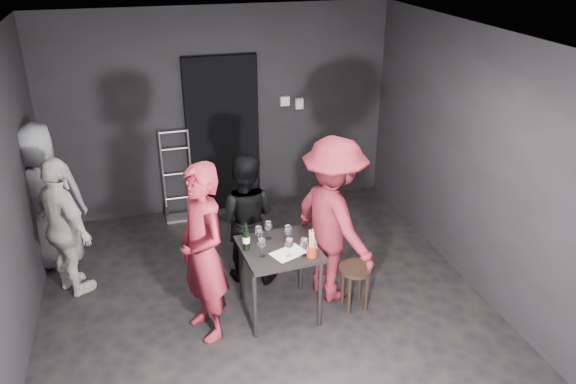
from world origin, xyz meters
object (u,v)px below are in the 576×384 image
object	(u,v)px
man_maroon	(334,208)
breadstick_cup	(312,244)
woman_black	(245,220)
bystander_grey	(43,189)
bystander_cream	(64,227)
tasting_table	(279,256)
stool	(355,275)
hand_truck	(180,201)
server_red	(202,240)
wine_bottle	(246,239)

from	to	relation	value
man_maroon	breadstick_cup	distance (m)	0.55
woman_black	bystander_grey	size ratio (longest dim) A/B	0.73
woman_black	bystander_cream	distance (m)	1.84
tasting_table	bystander_cream	distance (m)	2.23
woman_black	breadstick_cup	xyz separation A→B (m)	(0.44, -0.96, 0.19)
stool	woman_black	size ratio (longest dim) A/B	0.34
bystander_cream	bystander_grey	xyz separation A→B (m)	(-0.24, 0.63, 0.18)
hand_truck	bystander_grey	xyz separation A→B (m)	(-1.50, -0.81, 0.74)
man_maroon	bystander_grey	world-z (taller)	man_maroon
stool	bystander_grey	distance (m)	3.50
server_red	breadstick_cup	size ratio (longest dim) A/B	6.78
stool	breadstick_cup	size ratio (longest dim) A/B	1.59
woman_black	hand_truck	bearing A→B (deg)	-48.15
hand_truck	stool	xyz separation A→B (m)	(1.52, -2.50, 0.15)
tasting_table	woman_black	world-z (taller)	woman_black
wine_bottle	woman_black	bearing A→B (deg)	79.89
breadstick_cup	bystander_cream	bearing A→B (deg)	152.78
woman_black	stool	bearing A→B (deg)	160.94
bystander_cream	bystander_grey	world-z (taller)	bystander_grey
hand_truck	wine_bottle	world-z (taller)	hand_truck
stool	bystander_cream	xyz separation A→B (m)	(-2.78, 1.06, 0.40)
tasting_table	server_red	bearing A→B (deg)	-171.76
bystander_grey	breadstick_cup	xyz separation A→B (m)	(2.51, -1.79, -0.07)
server_red	bystander_cream	xyz separation A→B (m)	(-1.28, 1.04, -0.23)
bystander_cream	breadstick_cup	bearing A→B (deg)	-152.21
bystander_cream	wine_bottle	world-z (taller)	bystander_cream
hand_truck	woman_black	distance (m)	1.81
server_red	woman_black	size ratio (longest dim) A/B	1.44
hand_truck	server_red	bearing A→B (deg)	-90.71
man_maroon	bystander_grey	xyz separation A→B (m)	(-2.87, 1.40, -0.06)
bystander_grey	breadstick_cup	bearing A→B (deg)	139.65
tasting_table	server_red	xyz separation A→B (m)	(-0.74, -0.11, 0.35)
tasting_table	server_red	size ratio (longest dim) A/B	0.37
stool	breadstick_cup	distance (m)	0.73
server_red	bystander_grey	distance (m)	2.26
woman_black	breadstick_cup	size ratio (longest dim) A/B	4.70
hand_truck	woman_black	bearing A→B (deg)	-72.08
hand_truck	bystander_cream	bearing A→B (deg)	-132.30
hand_truck	tasting_table	bearing A→B (deg)	-73.43
server_red	man_maroon	bearing A→B (deg)	81.36
tasting_table	breadstick_cup	bearing A→B (deg)	-42.83
bystander_grey	breadstick_cup	size ratio (longest dim) A/B	6.46
man_maroon	hand_truck	bearing A→B (deg)	13.45
hand_truck	stool	bearing A→B (deg)	-59.88
server_red	wine_bottle	distance (m)	0.48
hand_truck	breadstick_cup	size ratio (longest dim) A/B	4.07
bystander_cream	breadstick_cup	size ratio (longest dim) A/B	5.23
breadstick_cup	stool	bearing A→B (deg)	12.43
breadstick_cup	wine_bottle	bearing A→B (deg)	153.44
tasting_table	man_maroon	xyz separation A→B (m)	(0.61, 0.16, 0.37)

